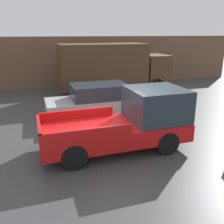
# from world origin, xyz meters

# --- Properties ---
(ground_plane) EXTENTS (60.00, 60.00, 0.00)m
(ground_plane) POSITION_xyz_m (0.00, 0.00, 0.00)
(ground_plane) COLOR #3D3D3F
(building_wall) EXTENTS (28.00, 0.15, 3.66)m
(building_wall) POSITION_xyz_m (0.00, 10.92, 1.83)
(building_wall) COLOR brown
(building_wall) RESTS_ON ground
(pickup_truck) EXTENTS (5.04, 2.08, 2.07)m
(pickup_truck) POSITION_xyz_m (0.30, -0.27, 0.97)
(pickup_truck) COLOR red
(pickup_truck) RESTS_ON ground
(car) EXTENTS (4.80, 1.97, 1.58)m
(car) POSITION_xyz_m (0.15, 3.46, 0.80)
(car) COLOR #B7BABF
(car) RESTS_ON ground
(delivery_truck) EXTENTS (7.31, 2.53, 3.24)m
(delivery_truck) POSITION_xyz_m (2.33, 7.96, 1.76)
(delivery_truck) COLOR #4C331E
(delivery_truck) RESTS_ON ground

